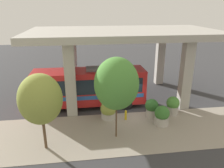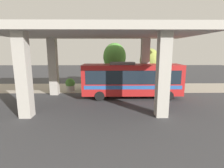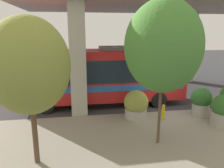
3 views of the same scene
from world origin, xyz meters
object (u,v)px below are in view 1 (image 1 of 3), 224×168
object	(u,v)px
fire_hydrant	(126,115)
planter_front	(108,110)
planter_middle	(173,105)
planter_back	(162,116)
street_tree_near	(117,84)
planter_extra	(152,108)
street_tree_far	(40,99)
bus	(90,86)

from	to	relation	value
fire_hydrant	planter_front	bearing A→B (deg)	72.23
fire_hydrant	planter_front	world-z (taller)	planter_front
fire_hydrant	planter_middle	size ratio (longest dim) A/B	0.52
planter_back	street_tree_near	size ratio (longest dim) A/B	0.28
planter_extra	planter_back	bearing A→B (deg)	-162.53
planter_back	planter_middle	bearing A→B (deg)	-44.12
planter_middle	planter_back	size ratio (longest dim) A/B	1.01
planter_front	planter_extra	distance (m)	3.76
planter_extra	street_tree_far	xyz separation A→B (m)	(-3.31, 8.50, 2.77)
street_tree_near	planter_front	bearing A→B (deg)	4.58
street_tree_far	street_tree_near	bearing A→B (deg)	-81.89
fire_hydrant	planter_middle	xyz separation A→B (m)	(0.44, -4.34, 0.42)
planter_back	street_tree_far	distance (m)	9.57
street_tree_near	street_tree_far	bearing A→B (deg)	98.11
planter_back	street_tree_far	bearing A→B (deg)	102.24
planter_middle	bus	bearing A→B (deg)	69.20
bus	planter_middle	xyz separation A→B (m)	(-2.75, -7.24, -1.22)
fire_hydrant	street_tree_far	size ratio (longest dim) A/B	0.17
planter_middle	street_tree_near	bearing A→B (deg)	117.44
planter_middle	planter_back	distance (m)	2.30
bus	fire_hydrant	world-z (taller)	bus
bus	fire_hydrant	size ratio (longest dim) A/B	11.81
bus	street_tree_far	distance (m)	7.32
planter_front	street_tree_near	xyz separation A→B (m)	(-2.90, -0.23, 3.43)
street_tree_far	fire_hydrant	bearing A→B (deg)	-63.06
fire_hydrant	planter_back	distance (m)	3.02
planter_front	street_tree_far	bearing A→B (deg)	127.15
bus	planter_back	distance (m)	7.26
planter_middle	planter_extra	world-z (taller)	planter_middle
planter_middle	planter_extra	size ratio (longest dim) A/B	1.00
planter_extra	street_tree_far	size ratio (longest dim) A/B	0.31
planter_back	planter_extra	xyz separation A→B (m)	(1.38, 0.43, 0.06)
planter_back	planter_extra	world-z (taller)	planter_extra
planter_middle	planter_extra	bearing A→B (deg)	97.72
bus	street_tree_near	xyz separation A→B (m)	(-5.63, -1.70, 2.12)
bus	planter_extra	size ratio (longest dim) A/B	6.20
planter_middle	street_tree_far	bearing A→B (deg)	108.82
street_tree_near	planter_back	bearing A→B (deg)	-72.71
fire_hydrant	planter_extra	bearing A→B (deg)	-85.86
street_tree_far	planter_extra	bearing A→B (deg)	-68.70
street_tree_far	planter_back	bearing A→B (deg)	-77.76
bus	fire_hydrant	xyz separation A→B (m)	(-3.19, -2.90, -1.63)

